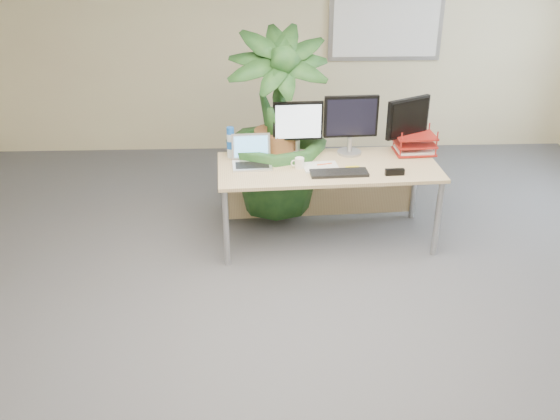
{
  "coord_description": "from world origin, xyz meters",
  "views": [
    {
      "loc": [
        -0.29,
        -3.23,
        2.79
      ],
      "look_at": [
        -0.15,
        0.35,
        0.98
      ],
      "focal_mm": 40.0,
      "sensor_mm": 36.0,
      "label": 1
    }
  ],
  "objects_px": {
    "floor_plant": "(276,146)",
    "laptop": "(252,157)",
    "desk": "(326,177)",
    "monitor_left": "(298,125)",
    "monitor_right": "(351,121)"
  },
  "relations": [
    {
      "from": "floor_plant",
      "to": "laptop",
      "type": "distance_m",
      "value": 0.42
    },
    {
      "from": "desk",
      "to": "laptop",
      "type": "bearing_deg",
      "value": -176.35
    },
    {
      "from": "monitor_left",
      "to": "laptop",
      "type": "relative_size",
      "value": 1.39
    },
    {
      "from": "desk",
      "to": "floor_plant",
      "type": "xyz_separation_m",
      "value": [
        -0.43,
        0.31,
        0.18
      ]
    },
    {
      "from": "monitor_right",
      "to": "monitor_left",
      "type": "bearing_deg",
      "value": -178.0
    },
    {
      "from": "monitor_left",
      "to": "laptop",
      "type": "xyz_separation_m",
      "value": [
        -0.41,
        -0.19,
        -0.22
      ]
    },
    {
      "from": "monitor_right",
      "to": "floor_plant",
      "type": "bearing_deg",
      "value": 167.16
    },
    {
      "from": "floor_plant",
      "to": "monitor_left",
      "type": "distance_m",
      "value": 0.35
    },
    {
      "from": "desk",
      "to": "monitor_left",
      "type": "xyz_separation_m",
      "value": [
        -0.24,
        0.15,
        0.43
      ]
    },
    {
      "from": "monitor_left",
      "to": "laptop",
      "type": "bearing_deg",
      "value": -154.86
    },
    {
      "from": "monitor_left",
      "to": "monitor_right",
      "type": "height_order",
      "value": "monitor_right"
    },
    {
      "from": "desk",
      "to": "laptop",
      "type": "xyz_separation_m",
      "value": [
        -0.65,
        -0.04,
        0.21
      ]
    },
    {
      "from": "laptop",
      "to": "monitor_right",
      "type": "bearing_deg",
      "value": 13.38
    },
    {
      "from": "monitor_right",
      "to": "desk",
      "type": "bearing_deg",
      "value": -143.27
    },
    {
      "from": "floor_plant",
      "to": "monitor_right",
      "type": "distance_m",
      "value": 0.72
    }
  ]
}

